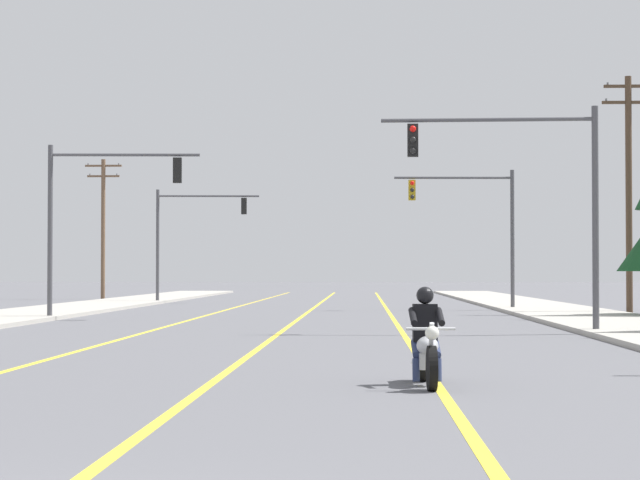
# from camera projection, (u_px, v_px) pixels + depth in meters

# --- Properties ---
(lane_stripe_center) EXTENTS (0.16, 100.00, 0.01)m
(lane_stripe_center) POSITION_uv_depth(u_px,v_px,m) (308.00, 312.00, 52.07)
(lane_stripe_center) COLOR yellow
(lane_stripe_center) RESTS_ON ground
(lane_stripe_left) EXTENTS (0.16, 100.00, 0.01)m
(lane_stripe_left) POSITION_uv_depth(u_px,v_px,m) (219.00, 312.00, 52.20)
(lane_stripe_left) COLOR yellow
(lane_stripe_left) RESTS_ON ground
(lane_stripe_right) EXTENTS (0.16, 100.00, 0.01)m
(lane_stripe_right) POSITION_uv_depth(u_px,v_px,m) (389.00, 312.00, 51.96)
(lane_stripe_right) COLOR yellow
(lane_stripe_right) RESTS_ON ground
(sidewalk_kerb_right) EXTENTS (4.40, 110.00, 0.14)m
(sidewalk_kerb_right) POSITION_uv_depth(u_px,v_px,m) (576.00, 315.00, 46.73)
(sidewalk_kerb_right) COLOR #ADA89E
(sidewalk_kerb_right) RESTS_ON ground
(sidewalk_kerb_left) EXTENTS (4.40, 110.00, 0.14)m
(sidewalk_kerb_left) POSITION_uv_depth(u_px,v_px,m) (26.00, 314.00, 47.44)
(sidewalk_kerb_left) COLOR #ADA89E
(sidewalk_kerb_left) RESTS_ON ground
(motorcycle_with_rider) EXTENTS (0.70, 2.19, 1.46)m
(motorcycle_with_rider) POSITION_uv_depth(u_px,v_px,m) (426.00, 346.00, 18.33)
(motorcycle_with_rider) COLOR black
(motorcycle_with_rider) RESTS_ON ground
(traffic_signal_near_right) EXTENTS (5.90, 0.41, 6.20)m
(traffic_signal_near_right) POSITION_uv_depth(u_px,v_px,m) (531.00, 181.00, 33.85)
(traffic_signal_near_right) COLOR #47474C
(traffic_signal_near_right) RESTS_ON ground
(traffic_signal_near_left) EXTENTS (5.39, 0.54, 6.20)m
(traffic_signal_near_left) POSITION_uv_depth(u_px,v_px,m) (94.00, 203.00, 44.10)
(traffic_signal_near_left) COLOR #47474C
(traffic_signal_near_left) RESTS_ON ground
(traffic_signal_mid_right) EXTENTS (5.31, 0.56, 6.20)m
(traffic_signal_mid_right) POSITION_uv_depth(u_px,v_px,m) (478.00, 217.00, 54.82)
(traffic_signal_mid_right) COLOR #47474C
(traffic_signal_mid_right) RESTS_ON ground
(traffic_signal_mid_left) EXTENTS (5.63, 0.60, 6.20)m
(traffic_signal_mid_left) POSITION_uv_depth(u_px,v_px,m) (188.00, 227.00, 67.97)
(traffic_signal_mid_left) COLOR #47474C
(traffic_signal_mid_left) RESTS_ON ground
(utility_pole_right_far) EXTENTS (2.09, 0.26, 9.53)m
(utility_pole_right_far) POSITION_uv_depth(u_px,v_px,m) (629.00, 186.00, 49.61)
(utility_pole_right_far) COLOR #4C3828
(utility_pole_right_far) RESTS_ON ground
(utility_pole_left_far) EXTENTS (2.29, 0.26, 8.71)m
(utility_pole_left_far) POSITION_uv_depth(u_px,v_px,m) (103.00, 223.00, 77.24)
(utility_pole_left_far) COLOR brown
(utility_pole_left_far) RESTS_ON ground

